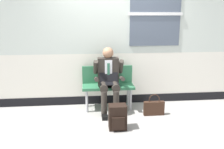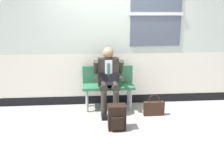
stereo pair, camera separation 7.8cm
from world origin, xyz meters
name	(u,v)px [view 2 (the right image)]	position (x,y,z in m)	size (l,w,h in m)	color
ground_plane	(116,116)	(0.00, 0.00, 0.00)	(18.00, 18.00, 0.00)	gray
station_wall	(113,40)	(0.01, 0.73, 1.33)	(5.03, 0.16, 2.67)	beige
bench_with_person	(108,83)	(-0.11, 0.44, 0.51)	(1.01, 0.42, 0.84)	#2D6B47
person_seated	(109,78)	(-0.11, 0.25, 0.66)	(0.57, 0.70, 1.23)	#2D2823
backpack	(117,117)	(-0.04, -0.54, 0.20)	(0.29, 0.26, 0.41)	black
handbag	(154,108)	(0.71, -0.04, 0.15)	(0.38, 0.08, 0.41)	#331E14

